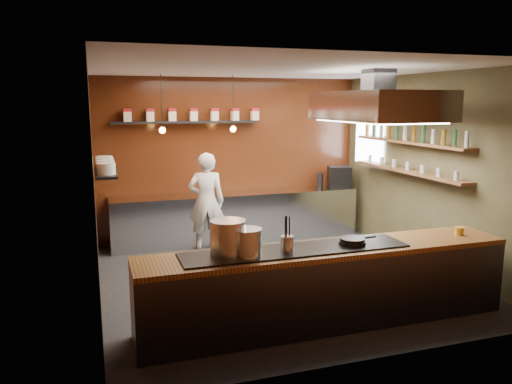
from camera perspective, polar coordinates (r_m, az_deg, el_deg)
name	(u,v)px	position (r m, az deg, el deg)	size (l,w,h in m)	color
floor	(278,278)	(7.46, 2.56, -9.78)	(5.00, 5.00, 0.00)	black
back_wall	(232,159)	(9.45, -2.73, 3.83)	(5.00, 5.00, 0.00)	#341509
left_wall	(95,186)	(6.64, -17.97, 0.61)	(5.00, 5.00, 0.00)	#341509
right_wall	(428,170)	(8.30, 19.03, 2.39)	(5.00, 5.00, 0.00)	#443F26
ceiling	(280,69)	(7.02, 2.76, 13.88)	(5.00, 5.00, 0.00)	silver
window_pane	(369,137)	(9.64, 12.83, 6.11)	(1.00, 1.00, 0.00)	white
prep_counter	(237,217)	(9.31, -2.13, -2.82)	(4.60, 0.65, 0.90)	silver
pass_counter	(327,285)	(5.92, 8.11, -10.51)	(4.40, 0.72, 0.94)	#38383D
tin_shelf	(185,122)	(9.06, -8.08, 7.91)	(2.60, 0.26, 0.04)	black
plate_shelf	(105,172)	(7.62, -16.84, 2.24)	(0.30, 1.40, 0.04)	black
bottle_shelf_upper	(409,142)	(8.41, 17.09, 5.47)	(0.26, 2.80, 0.04)	brown
bottle_shelf_lower	(407,171)	(8.46, 16.92, 2.30)	(0.26, 2.80, 0.04)	brown
extractor_hood	(377,106)	(7.23, 13.70, 9.58)	(1.20, 2.00, 0.72)	#38383D
pendant_left	(162,127)	(8.33, -10.67, 7.31)	(0.10, 0.10, 0.95)	black
pendant_right	(233,126)	(8.57, -2.63, 7.55)	(0.10, 0.10, 0.95)	black
storage_tins	(194,115)	(9.08, -7.15, 8.77)	(2.43, 0.13, 0.22)	beige
plate_stacks	(105,165)	(7.61, -16.88, 2.98)	(0.26, 1.16, 0.16)	silver
bottles	(409,133)	(8.40, 17.14, 6.43)	(0.06, 2.66, 0.24)	silver
wine_glasses	(408,166)	(8.44, 16.95, 2.87)	(0.07, 2.37, 0.13)	silver
stockpot_large	(228,238)	(5.34, -3.21, -5.23)	(0.39, 0.39, 0.38)	silver
stockpot_small	(247,242)	(5.30, -1.03, -5.79)	(0.32, 0.32, 0.30)	silver
utensil_crock	(287,244)	(5.45, 3.58, -5.98)	(0.14, 0.14, 0.18)	silver
frying_pan	(352,241)	(5.86, 10.97, -5.54)	(0.48, 0.31, 0.08)	black
butter_jar	(459,231)	(6.74, 22.21, -4.13)	(0.11, 0.11, 0.10)	gold
espresso_machine	(339,177)	(9.88, 9.49, 1.70)	(0.42, 0.40, 0.42)	black
chef	(207,201)	(8.70, -5.68, -1.08)	(0.62, 0.41, 1.71)	silver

